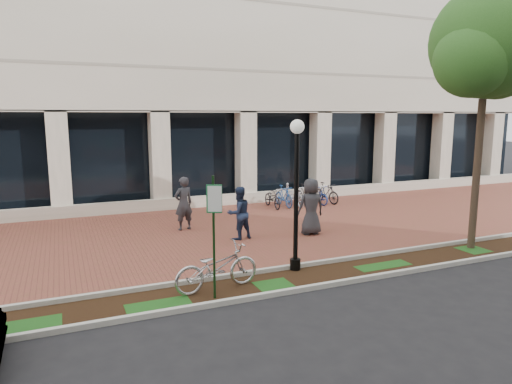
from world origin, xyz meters
name	(u,v)px	position (x,y,z in m)	size (l,w,h in m)	color
ground	(245,229)	(0.00, 0.00, 0.00)	(120.00, 120.00, 0.00)	black
brick_plaza	(245,229)	(0.00, 0.00, 0.01)	(40.00, 9.00, 0.01)	brown
planting_strip	(323,275)	(0.00, -5.25, 0.01)	(40.00, 1.50, 0.01)	black
curb_plaza_side	(308,264)	(0.00, -4.50, 0.06)	(40.00, 0.12, 0.12)	#AFAEA5
curb_street_side	(339,283)	(0.00, -6.00, 0.06)	(40.00, 0.12, 0.12)	#AFAEA5
near_office_building	(171,1)	(0.00, 10.47, 10.05)	(40.00, 12.12, 16.00)	beige
parking_sign	(214,223)	(-2.99, -5.60, 1.73)	(0.34, 0.07, 2.75)	#143715
lamppost	(296,187)	(-0.45, -4.60, 2.23)	(0.36, 0.36, 3.92)	black
street_tree	(487,50)	(5.51, -4.93, 5.88)	(3.83, 3.19, 7.69)	#423126
locked_bicycle	(217,267)	(-2.78, -5.11, 0.55)	(0.73, 2.08, 1.09)	#B4B5B9
pedestrian_left	(184,204)	(-2.05, 0.76, 0.95)	(0.70, 0.46, 1.91)	#2C2D32
pedestrian_mid	(239,213)	(-0.70, -1.16, 0.87)	(0.85, 0.66, 1.74)	#1A2743
pedestrian_right	(311,207)	(1.77, -1.56, 0.97)	(0.95, 0.62, 1.94)	#27282C
bollard	(287,193)	(3.66, 3.86, 0.48)	(0.12, 0.12, 0.94)	silver
bike_rack_cluster	(300,196)	(3.90, 3.10, 0.45)	(3.46, 1.71, 0.96)	black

